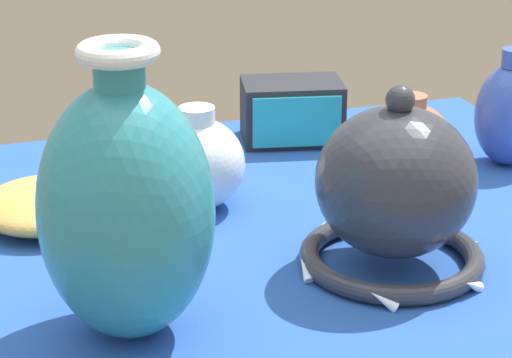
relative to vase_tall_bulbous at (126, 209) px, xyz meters
The scene contains 8 objects.
display_table 0.36m from the vase_tall_bulbous, 38.38° to the left, with size 0.93×0.79×0.73m.
vase_tall_bulbous is the anchor object (origin of this frame).
vase_dome_bell 0.31m from the vase_tall_bulbous, ahead, with size 0.22×0.21×0.21m.
mosaic_tile_box 0.59m from the vase_tall_bulbous, 54.33° to the left, with size 0.16×0.13×0.09m.
jar_round_porcelain 0.32m from the vase_tall_bulbous, 62.74° to the left, with size 0.12×0.12×0.13m.
bowl_shallow_ochre 0.31m from the vase_tall_bulbous, 98.77° to the left, with size 0.17×0.17×0.05m, color gold.
jar_round_terracotta 0.55m from the vase_tall_bulbous, 34.29° to the left, with size 0.11×0.11×0.11m.
jar_round_cobalt 0.66m from the vase_tall_bulbous, 25.94° to the left, with size 0.10×0.10×0.17m.
Camera 1 is at (-0.37, -1.05, 1.23)m, focal length 70.00 mm.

